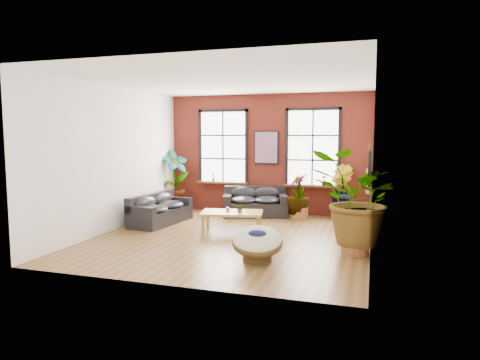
% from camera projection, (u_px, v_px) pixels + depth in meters
% --- Properties ---
extents(room, '(6.04, 6.54, 3.54)m').
position_uv_depth(room, '(234.00, 160.00, 9.64)').
color(room, brown).
rests_on(room, ground).
extents(sofa_back, '(1.97, 1.35, 0.83)m').
position_uv_depth(sofa_back, '(255.00, 203.00, 12.29)').
color(sofa_back, black).
rests_on(sofa_back, ground).
extents(sofa_left, '(1.01, 2.03, 0.77)m').
position_uv_depth(sofa_left, '(159.00, 210.00, 11.22)').
color(sofa_left, black).
rests_on(sofa_left, ground).
extents(coffee_table, '(1.60, 1.12, 0.56)m').
position_uv_depth(coffee_table, '(232.00, 214.00, 10.32)').
color(coffee_table, olive).
rests_on(coffee_table, ground).
extents(papasan_chair, '(1.12, 1.13, 0.70)m').
position_uv_depth(papasan_chair, '(257.00, 242.00, 7.81)').
color(papasan_chair, '#48371A').
rests_on(papasan_chair, ground).
extents(poster, '(0.74, 0.06, 0.98)m').
position_uv_depth(poster, '(266.00, 147.00, 12.50)').
color(poster, black).
rests_on(poster, room).
extents(tv_wall_unit, '(0.13, 1.86, 1.20)m').
position_uv_depth(tv_wall_unit, '(369.00, 171.00, 9.22)').
color(tv_wall_unit, black).
rests_on(tv_wall_unit, room).
extents(media_box, '(0.71, 0.64, 0.49)m').
position_uv_depth(media_box, '(360.00, 216.00, 10.92)').
color(media_box, black).
rests_on(media_box, ground).
extents(pot_back_left, '(0.65, 0.65, 0.36)m').
position_uv_depth(pot_back_left, '(177.00, 205.00, 13.08)').
color(pot_back_left, brown).
rests_on(pot_back_left, ground).
extents(pot_back_right, '(0.68, 0.68, 0.38)m').
position_uv_depth(pot_back_right, '(341.00, 213.00, 11.68)').
color(pot_back_right, brown).
rests_on(pot_back_right, ground).
extents(pot_right_wall, '(0.66, 0.66, 0.40)m').
position_uv_depth(pot_right_wall, '(355.00, 244.00, 8.29)').
color(pot_right_wall, brown).
rests_on(pot_right_wall, ground).
extents(pot_mid, '(0.61, 0.61, 0.34)m').
position_uv_depth(pot_mid, '(300.00, 213.00, 11.79)').
color(pot_mid, brown).
rests_on(pot_mid, ground).
extents(floor_plant_back_left, '(1.04, 1.10, 1.73)m').
position_uv_depth(floor_plant_back_left, '(175.00, 178.00, 12.96)').
color(floor_plant_back_left, '#1B4F15').
rests_on(floor_plant_back_left, ground).
extents(floor_plant_back_right, '(0.89, 0.95, 1.37)m').
position_uv_depth(floor_plant_back_right, '(341.00, 189.00, 11.64)').
color(floor_plant_back_right, '#1B4F15').
rests_on(floor_plant_back_right, ground).
extents(floor_plant_right_wall, '(2.14, 2.04, 1.86)m').
position_uv_depth(floor_plant_right_wall, '(355.00, 199.00, 8.24)').
color(floor_plant_right_wall, '#1B4F15').
rests_on(floor_plant_right_wall, ground).
extents(floor_plant_mid, '(0.86, 0.86, 1.13)m').
position_uv_depth(floor_plant_mid, '(298.00, 194.00, 11.74)').
color(floor_plant_mid, '#1B4F15').
rests_on(floor_plant_mid, ground).
extents(table_plant, '(0.23, 0.21, 0.22)m').
position_uv_depth(table_plant, '(240.00, 208.00, 10.17)').
color(table_plant, '#1B4F15').
rests_on(table_plant, coffee_table).
extents(sill_plant_left, '(0.17, 0.17, 0.27)m').
position_uv_depth(sill_plant_left, '(213.00, 177.00, 13.04)').
color(sill_plant_left, '#1B4F15').
rests_on(sill_plant_left, room).
extents(sill_plant_right, '(0.19, 0.19, 0.27)m').
position_uv_depth(sill_plant_right, '(324.00, 181.00, 12.05)').
color(sill_plant_right, '#1B4F15').
rests_on(sill_plant_right, room).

